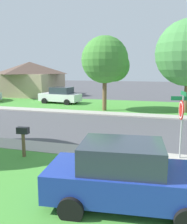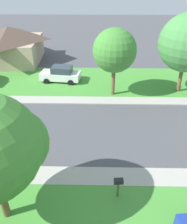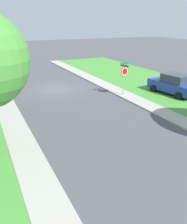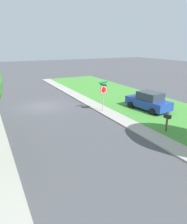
% 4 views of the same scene
% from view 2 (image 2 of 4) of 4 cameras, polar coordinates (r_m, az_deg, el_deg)
% --- Properties ---
extents(sidewalk_east, '(1.40, 56.00, 0.10)m').
position_cam_2_polar(sidewalk_east, '(21.31, -0.18, 2.94)').
color(sidewalk_east, '#ADA89E').
rests_on(sidewalk_east, ground).
extents(lawn_east, '(8.00, 56.00, 0.08)m').
position_cam_2_polar(lawn_east, '(25.55, 0.06, 7.90)').
color(lawn_east, '#479338').
rests_on(lawn_east, ground).
extents(sidewalk_west, '(1.40, 56.00, 0.10)m').
position_cam_2_polar(sidewalk_west, '(13.76, -1.13, -15.88)').
color(sidewalk_west, '#ADA89E').
rests_on(sidewalk_west, ground).
extents(car_white_behind_trees, '(2.43, 4.49, 1.76)m').
position_cam_2_polar(car_white_behind_trees, '(25.36, -8.25, 9.43)').
color(car_white_behind_trees, white).
rests_on(car_white_behind_trees, ground).
extents(tree_sidewalk_near, '(4.26, 3.96, 6.37)m').
position_cam_2_polar(tree_sidewalk_near, '(21.24, 5.71, 14.96)').
color(tree_sidewalk_near, brown).
rests_on(tree_sidewalk_near, ground).
extents(house_right_setback, '(9.48, 8.36, 4.60)m').
position_cam_2_polar(house_right_setback, '(33.04, -20.17, 15.78)').
color(house_right_setback, tan).
rests_on(house_right_setback, ground).
extents(mailbox, '(0.28, 0.50, 1.31)m').
position_cam_2_polar(mailbox, '(12.18, 6.29, -17.50)').
color(mailbox, brown).
rests_on(mailbox, ground).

